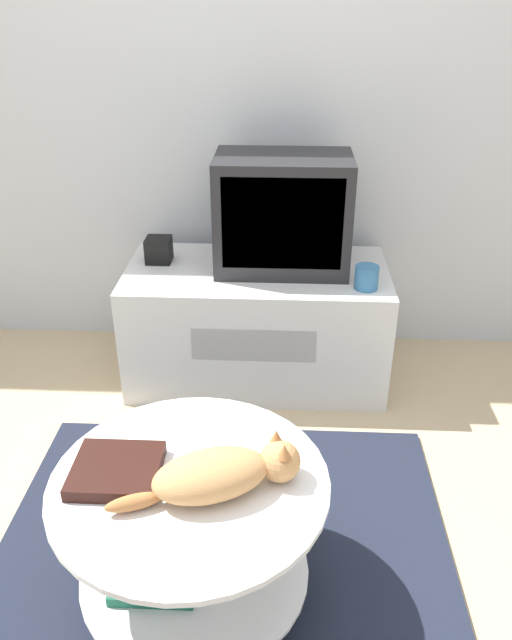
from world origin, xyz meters
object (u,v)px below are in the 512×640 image
(speaker, at_px, (159,250))
(dvd_box, at_px, (116,470))
(tv, at_px, (283,214))
(cat, at_px, (223,473))

(speaker, relative_size, dvd_box, 0.47)
(speaker, height_order, dvd_box, speaker)
(tv, relative_size, cat, 1.14)
(dvd_box, bearing_deg, speaker, 95.35)
(speaker, relative_size, cat, 0.22)
(speaker, distance_m, dvd_box, 1.31)
(speaker, distance_m, cat, 1.40)
(tv, relative_size, dvd_box, 2.42)
(cat, bearing_deg, dvd_box, 151.88)
(dvd_box, xyz_separation_m, cat, (0.29, -0.04, 0.04))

